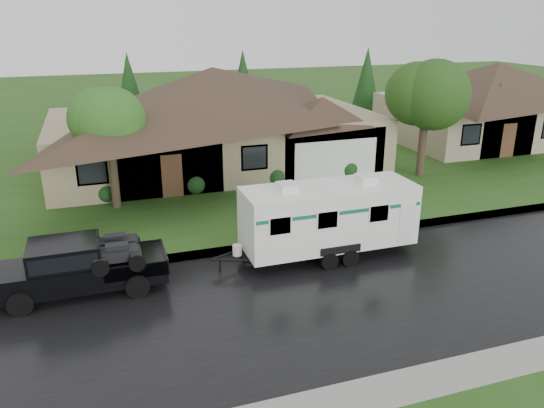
{
  "coord_description": "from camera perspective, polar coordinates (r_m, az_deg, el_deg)",
  "views": [
    {
      "loc": [
        -4.48,
        -15.62,
        8.52
      ],
      "look_at": [
        1.46,
        2.0,
        1.84
      ],
      "focal_mm": 35.0,
      "sensor_mm": 36.0,
      "label": 1
    }
  ],
  "objects": [
    {
      "name": "ground",
      "position": [
        18.34,
        -2.36,
        -7.92
      ],
      "size": [
        140.0,
        140.0,
        0.0
      ],
      "primitive_type": "plane",
      "color": "#274F18",
      "rests_on": "ground"
    },
    {
      "name": "tree_right_green",
      "position": [
        29.39,
        16.36,
        11.3
      ],
      "size": [
        3.86,
        3.86,
        6.39
      ],
      "color": "#382B1E",
      "rests_on": "lawn"
    },
    {
      "name": "tree_left_green",
      "position": [
        24.42,
        -17.16,
        7.99
      ],
      "size": [
        3.27,
        3.27,
        5.41
      ],
      "color": "#382B1E",
      "rests_on": "lawn"
    },
    {
      "name": "travel_trailer",
      "position": [
        19.42,
        6.1,
        -1.26
      ],
      "size": [
        6.67,
        2.34,
        2.99
      ],
      "color": "white",
      "rests_on": "ground"
    },
    {
      "name": "house_neighbor",
      "position": [
        40.49,
        23.36,
        10.82
      ],
      "size": [
        15.12,
        9.72,
        6.45
      ],
      "color": "tan",
      "rests_on": "lawn"
    },
    {
      "name": "curb",
      "position": [
        20.26,
        -4.17,
        -4.91
      ],
      "size": [
        140.0,
        0.5,
        0.15
      ],
      "primitive_type": "cube",
      "color": "gray",
      "rests_on": "ground"
    },
    {
      "name": "shrub_row",
      "position": [
        26.92,
        -3.89,
        2.73
      ],
      "size": [
        13.6,
        1.0,
        1.0
      ],
      "color": "#143814",
      "rests_on": "lawn"
    },
    {
      "name": "lawn",
      "position": [
        32.07,
        -9.97,
        4.21
      ],
      "size": [
        140.0,
        26.0,
        0.15
      ],
      "primitive_type": "cube",
      "color": "#274F18",
      "rests_on": "ground"
    },
    {
      "name": "road",
      "position": [
        16.67,
        -0.38,
        -10.93
      ],
      "size": [
        140.0,
        8.0,
        0.01
      ],
      "primitive_type": "cube",
      "color": "black",
      "rests_on": "ground"
    },
    {
      "name": "pickup_truck",
      "position": [
        18.1,
        -20.41,
        -6.22
      ],
      "size": [
        5.41,
        2.05,
        1.8
      ],
      "color": "black",
      "rests_on": "ground"
    },
    {
      "name": "house_main",
      "position": [
        30.62,
        -5.71,
        10.42
      ],
      "size": [
        19.44,
        10.8,
        6.9
      ],
      "color": "#9B8A69",
      "rests_on": "lawn"
    }
  ]
}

